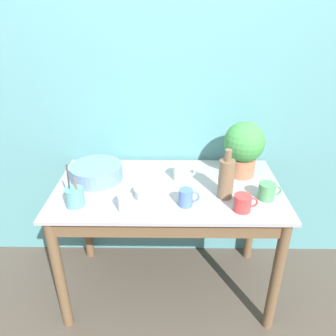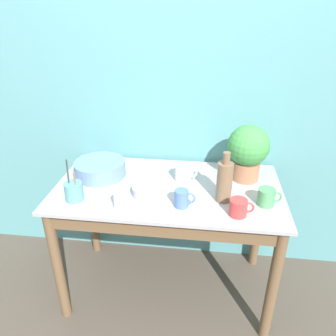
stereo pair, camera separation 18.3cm
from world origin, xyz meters
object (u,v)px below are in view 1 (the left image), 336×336
Objects in this scene: utensil_cup at (75,197)px; mug_cream at (182,172)px; bottle_short at (125,203)px; bowl_wash_large at (96,172)px; potted_plant at (244,146)px; bottle_tall at (226,178)px; mug_blue at (186,197)px; mug_red at (243,203)px; bowl_small_steel at (147,192)px; mug_green at (267,191)px.

mug_cream is at bearing 27.07° from utensil_cup.
utensil_cup is at bearing 170.37° from bottle_short.
utensil_cup is (-0.05, -0.28, 0.01)m from bowl_wash_large.
mug_cream is (-0.37, -0.06, -0.14)m from potted_plant.
bottle_tall is 0.55m from bottle_short.
mug_blue is 0.89× the size of mug_red.
mug_cream is (0.51, 0.00, 0.00)m from bowl_wash_large.
mug_red is (-0.07, -0.39, -0.15)m from potted_plant.
potted_plant is 1.00m from utensil_cup.
bottle_short is 0.59m from mug_red.
bowl_wash_large is 1.33× the size of utensil_cup.
utensil_cup reaches higher than bottle_short.
bottle_short is 1.04× the size of mug_blue.
bowl_wash_large is at bearing 148.73° from bowl_small_steel.
potted_plant reaches higher than bottle_short.
mug_green is at bearing -24.96° from mug_cream.
bottle_short is at bearing -149.09° from potted_plant.
mug_cream is (0.29, 0.33, -0.00)m from bottle_short.
mug_blue is (0.52, -0.28, 0.00)m from bowl_wash_large.
mug_cream is 0.58× the size of utensil_cup.
potted_plant reaches higher than mug_red.
potted_plant is 1.45× the size of utensil_cup.
bowl_wash_large is 0.39m from bottle_short.
bowl_small_steel is (-0.56, -0.25, -0.16)m from potted_plant.
mug_green is at bearing 4.33° from utensil_cup.
mug_cream is at bearing 155.04° from mug_green.
utensil_cup is at bearing -179.37° from mug_blue.
mug_green reaches higher than bowl_small_steel.
bowl_wash_large is 0.77m from bottle_tall.
bottle_tall is at bearing 6.64° from utensil_cup.
bottle_short is 0.44m from mug_cream.
bowl_small_steel is at bearing 157.17° from mug_blue.
bottle_tall is 0.16m from mug_red.
bottle_tall reaches higher than bowl_wash_large.
mug_blue reaches higher than mug_cream.
mug_blue is at bearing -28.01° from bowl_wash_large.
bowl_small_steel is (-0.50, 0.13, -0.02)m from mug_red.
mug_green and mug_cream have the same top height.
mug_cream is at bearing 132.96° from mug_red.
bowl_small_steel is (-0.20, -0.19, -0.02)m from mug_cream.
bowl_small_steel is (0.31, -0.19, -0.02)m from bowl_wash_large.
potted_plant is at bearing 107.34° from mug_green.
bottle_tall is (-0.14, -0.26, -0.07)m from potted_plant.
utensil_cup is (-0.86, 0.04, 0.01)m from mug_red.
bowl_small_steel is (0.10, 0.14, -0.02)m from bottle_short.
bottle_short reaches higher than mug_blue.
bowl_wash_large is 2.79× the size of mug_blue.
mug_green is 0.89× the size of bowl_small_steel.
bottle_tall is 0.24m from mug_blue.
mug_blue is at bearing -158.15° from bottle_tall.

